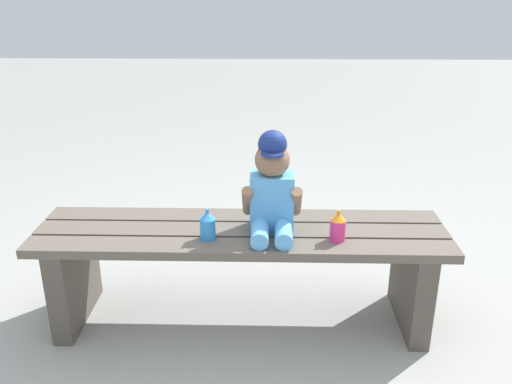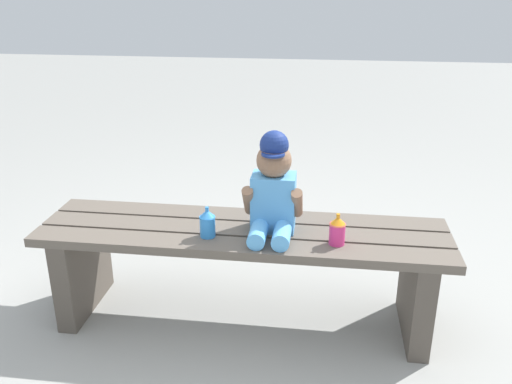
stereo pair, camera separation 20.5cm
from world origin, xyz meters
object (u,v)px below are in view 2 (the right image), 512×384
park_bench (243,257)px  child_figure (273,189)px  sippy_cup_left (207,223)px  sippy_cup_right (337,230)px

park_bench → child_figure: child_figure is taller
park_bench → sippy_cup_left: sippy_cup_left is taller
child_figure → sippy_cup_left: bearing=-161.2°
park_bench → sippy_cup_right: bearing=-13.3°
child_figure → sippy_cup_right: 0.29m
sippy_cup_right → sippy_cup_left: bearing=180.0°
park_bench → sippy_cup_right: (0.37, -0.09, 0.19)m
sippy_cup_right → park_bench: bearing=166.7°
sippy_cup_left → sippy_cup_right: same height
park_bench → child_figure: bearing=-2.2°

